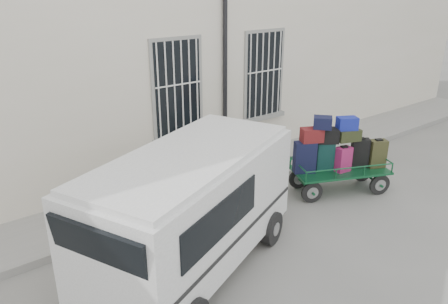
% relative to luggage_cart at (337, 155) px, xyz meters
% --- Properties ---
extents(ground, '(80.00, 80.00, 0.00)m').
position_rel_luggage_cart_xyz_m(ground, '(-2.01, -0.15, -0.92)').
color(ground, slate).
rests_on(ground, ground).
extents(building, '(24.00, 5.15, 6.00)m').
position_rel_luggage_cart_xyz_m(building, '(-2.01, 5.34, 2.08)').
color(building, beige).
rests_on(building, ground).
extents(sidewalk, '(24.00, 1.70, 0.15)m').
position_rel_luggage_cart_xyz_m(sidewalk, '(-2.01, 2.05, -0.84)').
color(sidewalk, gray).
rests_on(sidewalk, ground).
extents(luggage_cart, '(2.53, 1.77, 1.84)m').
position_rel_luggage_cart_xyz_m(luggage_cart, '(0.00, 0.00, 0.00)').
color(luggage_cart, black).
rests_on(luggage_cart, ground).
extents(van, '(4.50, 3.23, 2.11)m').
position_rel_luggage_cart_xyz_m(van, '(-4.22, -0.42, 0.29)').
color(van, silver).
rests_on(van, ground).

